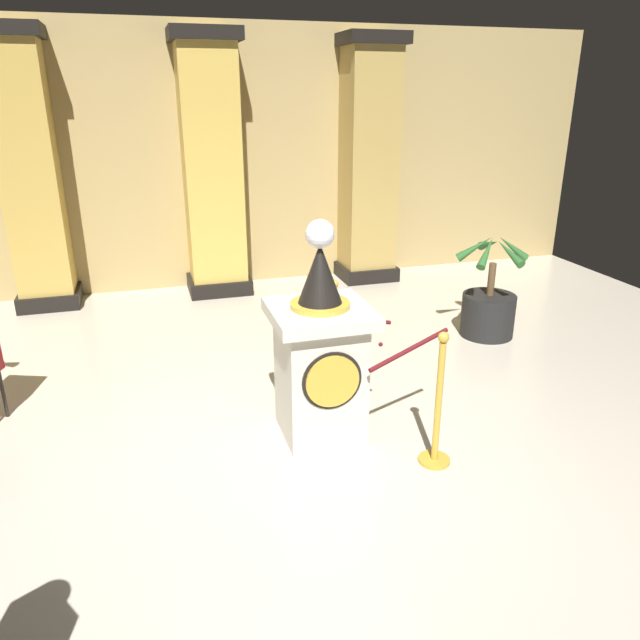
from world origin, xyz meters
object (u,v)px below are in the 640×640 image
potted_palm_right (488,308)px  stanchion_near (437,419)px  stanchion_far (333,350)px  pedestal_clock (320,356)px

potted_palm_right → stanchion_near: bearing=-129.0°
stanchion_far → potted_palm_right: (2.09, 0.73, -0.04)m
stanchion_near → potted_palm_right: potted_palm_right is taller
stanchion_far → potted_palm_right: potted_palm_right is taller
pedestal_clock → potted_palm_right: 2.88m
stanchion_far → pedestal_clock: bearing=-115.2°
stanchion_far → potted_palm_right: size_ratio=0.88×
pedestal_clock → stanchion_far: pedestal_clock is taller
stanchion_far → stanchion_near: bearing=-76.1°
pedestal_clock → stanchion_far: 0.89m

